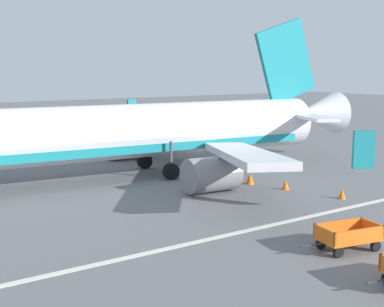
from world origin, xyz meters
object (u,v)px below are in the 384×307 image
Objects in this scene: traffic_cone_by_carts at (286,185)px; baggage_cart_fourth_in_row at (348,236)px; traffic_cone_mid_apron at (342,194)px; airplane at (137,132)px; traffic_cone_near_plane at (250,179)px.

baggage_cart_fourth_in_row is at bearing -120.90° from traffic_cone_by_carts.
baggage_cart_fourth_in_row is at bearing -138.66° from traffic_cone_mid_apron.
traffic_cone_mid_apron is 0.96× the size of traffic_cone_by_carts.
traffic_cone_by_carts is (5.55, -8.79, -2.75)m from airplane.
traffic_cone_mid_apron is at bearing -61.82° from airplane.
airplane reaches higher than baggage_cart_fourth_in_row.
traffic_cone_by_carts is at bearing 59.10° from baggage_cart_fourth_in_row.
traffic_cone_mid_apron is at bearing -73.49° from traffic_cone_by_carts.
traffic_cone_near_plane is at bearing 108.43° from traffic_cone_by_carts.
traffic_cone_near_plane is at bearing -53.38° from airplane.
airplane is 8.40m from traffic_cone_near_plane.
traffic_cone_by_carts reaches higher than traffic_cone_mid_apron.
airplane is 10.75m from traffic_cone_by_carts.
airplane reaches higher than traffic_cone_near_plane.
baggage_cart_fourth_in_row is (-0.03, -18.11, -2.45)m from airplane.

